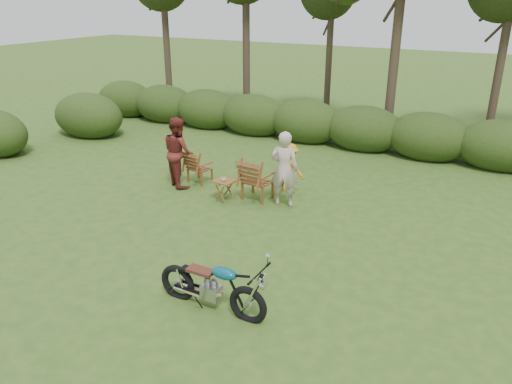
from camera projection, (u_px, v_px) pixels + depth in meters
The scene contains 10 objects.
ground at pixel (211, 278), 8.85m from camera, with size 80.00×80.00×0.00m, color #2C4D19.
tree_line at pixel (396, 24), 15.15m from camera, with size 22.52×11.62×8.14m.
motorcycle at pixel (212, 308), 8.03m from camera, with size 1.86×0.71×1.06m, color #0C7D9C, non-canonical shape.
lawn_chair_right at pixel (258, 199), 12.24m from camera, with size 0.73×0.73×1.05m, color brown, non-canonical shape.
lawn_chair_left at pixel (200, 182), 13.32m from camera, with size 0.61×0.61×0.89m, color brown, non-canonical shape.
side_table at pixel (224, 191), 12.04m from camera, with size 0.51×0.43×0.52m, color brown, non-canonical shape.
cup at pixel (224, 179), 11.87m from camera, with size 0.12×0.12×0.09m, color #C2B29F.
adult_a at pixel (283, 205), 11.88m from camera, with size 0.66×0.43×1.81m, color #BBA99A.
adult_b at pixel (180, 185), 13.13m from camera, with size 0.88×0.69×1.82m, color maroon.
child at pixel (289, 191), 12.73m from camera, with size 0.81×0.47×1.25m, color orange.
Camera 1 is at (4.33, -6.34, 4.73)m, focal length 35.00 mm.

